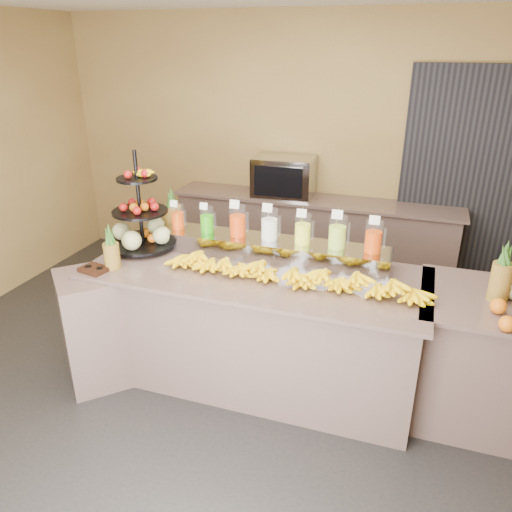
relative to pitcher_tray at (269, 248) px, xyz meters
The scene contains 19 objects.
ground 1.16m from the pitcher_tray, 91.67° to the right, with size 6.00×6.00×0.00m, color black.
room_envelope 0.91m from the pitcher_tray, 50.36° to the left, with size 6.04×5.02×2.82m.
buffet_counter 0.64m from the pitcher_tray, 112.44° to the right, with size 2.75×1.25×0.93m.
right_counter 1.78m from the pitcher_tray, ahead, with size 1.08×0.88×0.93m.
back_ledge 1.75m from the pitcher_tray, 90.58° to the left, with size 3.10×0.55×0.93m.
pitcher_tray is the anchor object (origin of this frame).
juice_pitcher_orange_a 0.80m from the pitcher_tray, behind, with size 0.11×0.11×0.26m.
juice_pitcher_green 0.55m from the pitcher_tray, behind, with size 0.11×0.11×0.27m.
juice_pitcher_orange_b 0.32m from the pitcher_tray, behind, with size 0.13×0.14×0.32m.
juice_pitcher_milk 0.18m from the pitcher_tray, 100.37° to the right, with size 0.13×0.14×0.32m.
juice_pitcher_lemon 0.31m from the pitcher_tray, ahead, with size 0.12×0.13×0.30m.
juice_pitcher_lime 0.55m from the pitcher_tray, ahead, with size 0.13×0.14×0.32m.
juice_pitcher_orange_c 0.80m from the pitcher_tray, ahead, with size 0.13×0.13×0.31m.
banana_heap 0.43m from the pitcher_tray, 52.31° to the right, with size 1.95×0.18×0.16m.
fruit_stand 1.02m from the pitcher_tray, behind, with size 0.71×0.71×0.80m.
condiment_caddy 1.32m from the pitcher_tray, 149.89° to the right, with size 0.20×0.15×0.03m, color black.
pineapple_left_a 1.18m from the pitcher_tray, 151.17° to the right, with size 0.12×0.12×0.36m.
pineapple_left_b 0.92m from the pitcher_tray, behind, with size 0.15×0.15×0.44m.
oven_warmer 1.71m from the pitcher_tray, 102.15° to the left, with size 0.64×0.45×0.42m, color gray.
Camera 1 is at (1.08, -2.84, 2.48)m, focal length 35.00 mm.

